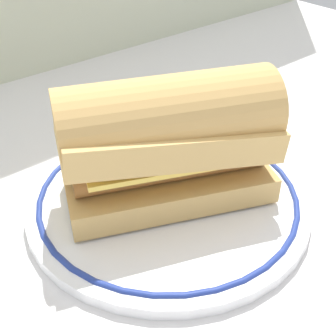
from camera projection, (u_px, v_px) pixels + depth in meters
The scene contains 3 objects.
ground_plane at pixel (155, 215), 0.46m from camera, with size 1.50×1.50×0.00m, color silver.
plate at pixel (168, 198), 0.47m from camera, with size 0.29×0.29×0.01m.
sausage_sandwich at pixel (168, 139), 0.43m from camera, with size 0.22×0.16×0.12m.
Camera 1 is at (-0.21, -0.27, 0.30)m, focal length 48.58 mm.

